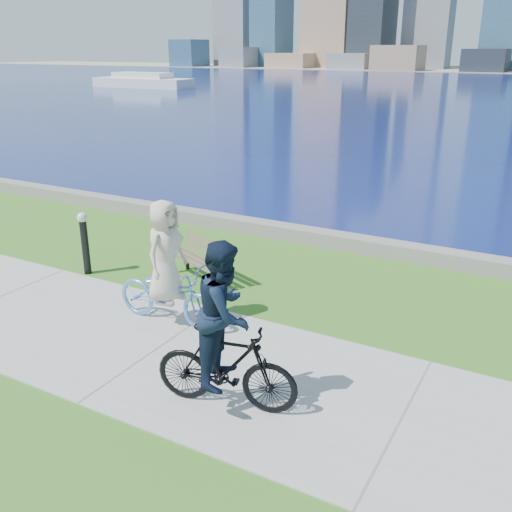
{
  "coord_description": "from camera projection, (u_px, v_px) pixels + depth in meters",
  "views": [
    {
      "loc": [
        5.41,
        -6.38,
        4.63
      ],
      "look_at": [
        0.71,
        2.04,
        1.1
      ],
      "focal_mm": 40.0,
      "sensor_mm": 36.0,
      "label": 1
    }
  ],
  "objects": [
    {
      "name": "ground",
      "position": [
        157.0,
        349.0,
        9.3
      ],
      "size": [
        320.0,
        320.0,
        0.0
      ],
      "primitive_type": "plane",
      "color": "#30621A",
      "rests_on": "ground"
    },
    {
      "name": "concrete_path",
      "position": [
        157.0,
        349.0,
        9.3
      ],
      "size": [
        80.0,
        3.5,
        0.02
      ],
      "primitive_type": "cube",
      "color": "#969792",
      "rests_on": "ground"
    },
    {
      "name": "seawall",
      "position": [
        312.0,
        236.0,
        14.32
      ],
      "size": [
        90.0,
        0.5,
        0.35
      ],
      "primitive_type": "cube",
      "color": "slate",
      "rests_on": "ground"
    },
    {
      "name": "ferry_near",
      "position": [
        143.0,
        81.0,
        69.97
      ],
      "size": [
        13.07,
        3.73,
        1.77
      ],
      "color": "silver",
      "rests_on": "ground"
    },
    {
      "name": "park_bench",
      "position": [
        201.0,
        257.0,
        11.93
      ],
      "size": [
        1.72,
        1.14,
        0.84
      ],
      "rotation": [
        0.0,
        0.0,
        -0.39
      ],
      "color": "black",
      "rests_on": "ground"
    },
    {
      "name": "bollard_lamp",
      "position": [
        84.0,
        239.0,
        12.17
      ],
      "size": [
        0.22,
        0.22,
        1.38
      ],
      "color": "black",
      "rests_on": "ground"
    },
    {
      "name": "cyclist_woman",
      "position": [
        167.0,
        279.0,
        9.9
      ],
      "size": [
        0.77,
        2.1,
        2.24
      ],
      "rotation": [
        0.0,
        0.0,
        1.59
      ],
      "color": "#5B93DF",
      "rests_on": "ground"
    },
    {
      "name": "cyclist_man",
      "position": [
        225.0,
        341.0,
        7.47
      ],
      "size": [
        1.0,
        2.05,
        2.38
      ],
      "rotation": [
        0.0,
        0.0,
        1.8
      ],
      "color": "black",
      "rests_on": "ground"
    }
  ]
}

